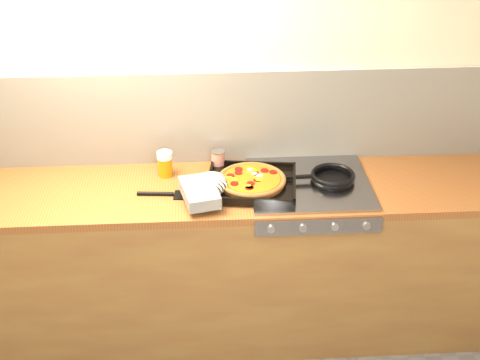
{
  "coord_description": "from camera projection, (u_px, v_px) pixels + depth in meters",
  "views": [
    {
      "loc": [
        -0.08,
        -1.78,
        2.57
      ],
      "look_at": [
        0.1,
        1.08,
        0.95
      ],
      "focal_mm": 50.0,
      "sensor_mm": 36.0,
      "label": 1
    }
  ],
  "objects": [
    {
      "name": "frying_pan",
      "position": [
        332.0,
        177.0,
        3.36
      ],
      "size": [
        0.38,
        0.23,
        0.04
      ],
      "color": "black",
      "rests_on": "stovetop"
    },
    {
      "name": "stovetop",
      "position": [
        309.0,
        184.0,
        3.36
      ],
      "size": [
        0.6,
        0.56,
        0.02
      ],
      "primitive_type": "cube",
      "color": "gray",
      "rests_on": "counter_run"
    },
    {
      "name": "tomato_can",
      "position": [
        218.0,
        160.0,
        3.48
      ],
      "size": [
        0.08,
        0.08,
        0.1
      ],
      "color": "maroon",
      "rests_on": "counter_run"
    },
    {
      "name": "wooden_spoon",
      "position": [
        252.0,
        168.0,
        3.49
      ],
      "size": [
        0.3,
        0.1,
        0.02
      ],
      "color": "#A38745",
      "rests_on": "counter_run"
    },
    {
      "name": "black_spatula",
      "position": [
        167.0,
        194.0,
        3.26
      ],
      "size": [
        0.29,
        0.09,
        0.02
      ],
      "color": "black",
      "rests_on": "counter_run"
    },
    {
      "name": "room_shell",
      "position": [
        217.0,
        118.0,
        3.46
      ],
      "size": [
        3.2,
        3.2,
        3.2
      ],
      "color": "white",
      "rests_on": "ground"
    },
    {
      "name": "counter_run",
      "position": [
        221.0,
        260.0,
        3.56
      ],
      "size": [
        3.2,
        0.62,
        0.9
      ],
      "color": "olive",
      "rests_on": "ground"
    },
    {
      "name": "pizza_on_tray",
      "position": [
        237.0,
        183.0,
        3.28
      ],
      "size": [
        0.6,
        0.49,
        0.07
      ],
      "color": "black",
      "rests_on": "stovetop"
    },
    {
      "name": "juice_glass",
      "position": [
        165.0,
        164.0,
        3.41
      ],
      "size": [
        0.09,
        0.09,
        0.13
      ],
      "color": "orange",
      "rests_on": "counter_run"
    }
  ]
}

